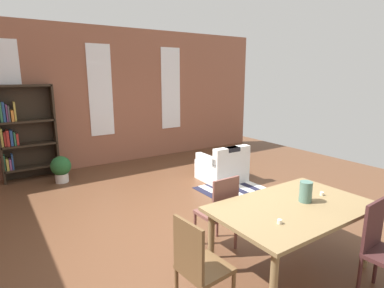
{
  "coord_description": "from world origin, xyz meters",
  "views": [
    {
      "loc": [
        -2.29,
        -3.3,
        2.12
      ],
      "look_at": [
        0.71,
        1.18,
        0.91
      ],
      "focal_mm": 29.26,
      "sensor_mm": 36.0,
      "label": 1
    }
  ],
  "objects_px": {
    "dining_chair_far_left": "(219,210)",
    "potted_plant_by_shelf": "(61,168)",
    "dining_chair_near_right": "(383,248)",
    "bookshelf_tall": "(23,132)",
    "vase_on_table": "(306,192)",
    "armchair_white": "(223,167)",
    "dining_chair_head_left": "(198,265)",
    "dining_table": "(293,213)"
  },
  "relations": [
    {
      "from": "dining_table",
      "to": "bookshelf_tall",
      "type": "height_order",
      "value": "bookshelf_tall"
    },
    {
      "from": "dining_chair_head_left",
      "to": "armchair_white",
      "type": "xyz_separation_m",
      "value": [
        2.52,
        2.74,
        -0.23
      ]
    },
    {
      "from": "dining_chair_far_left",
      "to": "armchair_white",
      "type": "bearing_deg",
      "value": 49.63
    },
    {
      "from": "dining_chair_far_left",
      "to": "dining_chair_near_right",
      "type": "relative_size",
      "value": 1.0
    },
    {
      "from": "bookshelf_tall",
      "to": "dining_chair_near_right",
      "type": "bearing_deg",
      "value": -67.83
    },
    {
      "from": "dining_chair_head_left",
      "to": "vase_on_table",
      "type": "bearing_deg",
      "value": 0.25
    },
    {
      "from": "dining_chair_near_right",
      "to": "armchair_white",
      "type": "xyz_separation_m",
      "value": [
        0.91,
        3.49,
        -0.23
      ]
    },
    {
      "from": "dining_table",
      "to": "armchair_white",
      "type": "height_order",
      "value": "dining_table"
    },
    {
      "from": "dining_chair_near_right",
      "to": "potted_plant_by_shelf",
      "type": "relative_size",
      "value": 1.78
    },
    {
      "from": "dining_table",
      "to": "bookshelf_tall",
      "type": "xyz_separation_m",
      "value": [
        -1.99,
        5.06,
        0.31
      ]
    },
    {
      "from": "vase_on_table",
      "to": "dining_chair_near_right",
      "type": "xyz_separation_m",
      "value": [
        0.19,
        -0.76,
        -0.36
      ]
    },
    {
      "from": "dining_chair_near_right",
      "to": "bookshelf_tall",
      "type": "bearing_deg",
      "value": 112.17
    },
    {
      "from": "dining_chair_head_left",
      "to": "bookshelf_tall",
      "type": "height_order",
      "value": "bookshelf_tall"
    },
    {
      "from": "potted_plant_by_shelf",
      "to": "dining_chair_head_left",
      "type": "bearing_deg",
      "value": -87.07
    },
    {
      "from": "dining_chair_head_left",
      "to": "potted_plant_by_shelf",
      "type": "distance_m",
      "value": 4.47
    },
    {
      "from": "dining_table",
      "to": "dining_chair_head_left",
      "type": "relative_size",
      "value": 1.8
    },
    {
      "from": "dining_chair_near_right",
      "to": "armchair_white",
      "type": "height_order",
      "value": "dining_chair_near_right"
    },
    {
      "from": "dining_chair_far_left",
      "to": "potted_plant_by_shelf",
      "type": "relative_size",
      "value": 1.78
    },
    {
      "from": "dining_table",
      "to": "vase_on_table",
      "type": "relative_size",
      "value": 7.49
    },
    {
      "from": "dining_chair_far_left",
      "to": "bookshelf_tall",
      "type": "height_order",
      "value": "bookshelf_tall"
    },
    {
      "from": "dining_chair_far_left",
      "to": "potted_plant_by_shelf",
      "type": "bearing_deg",
      "value": 106.2
    },
    {
      "from": "dining_chair_near_right",
      "to": "armchair_white",
      "type": "distance_m",
      "value": 3.62
    },
    {
      "from": "vase_on_table",
      "to": "dining_chair_near_right",
      "type": "relative_size",
      "value": 0.24
    },
    {
      "from": "dining_chair_head_left",
      "to": "bookshelf_tall",
      "type": "bearing_deg",
      "value": 98.57
    },
    {
      "from": "dining_chair_head_left",
      "to": "dining_chair_far_left",
      "type": "bearing_deg",
      "value": 42.21
    },
    {
      "from": "dining_table",
      "to": "vase_on_table",
      "type": "bearing_deg",
      "value": 0.0
    },
    {
      "from": "dining_chair_near_right",
      "to": "potted_plant_by_shelf",
      "type": "xyz_separation_m",
      "value": [
        -1.84,
        5.21,
        -0.22
      ]
    },
    {
      "from": "dining_chair_near_right",
      "to": "dining_chair_head_left",
      "type": "distance_m",
      "value": 1.78
    },
    {
      "from": "dining_chair_far_left",
      "to": "armchair_white",
      "type": "xyz_separation_m",
      "value": [
        1.68,
        1.97,
        -0.23
      ]
    },
    {
      "from": "dining_chair_far_left",
      "to": "bookshelf_tall",
      "type": "distance_m",
      "value": 4.61
    },
    {
      "from": "dining_chair_far_left",
      "to": "dining_chair_near_right",
      "type": "xyz_separation_m",
      "value": [
        0.76,
        -1.52,
        0.0
      ]
    },
    {
      "from": "dining_chair_far_left",
      "to": "dining_chair_head_left",
      "type": "height_order",
      "value": "same"
    },
    {
      "from": "bookshelf_tall",
      "to": "potted_plant_by_shelf",
      "type": "distance_m",
      "value": 1.07
    },
    {
      "from": "dining_chair_near_right",
      "to": "bookshelf_tall",
      "type": "distance_m",
      "value": 6.3
    },
    {
      "from": "dining_table",
      "to": "dining_chair_near_right",
      "type": "relative_size",
      "value": 1.8
    },
    {
      "from": "bookshelf_tall",
      "to": "armchair_white",
      "type": "xyz_separation_m",
      "value": [
        3.29,
        -2.32,
        -0.71
      ]
    },
    {
      "from": "dining_chair_far_left",
      "to": "dining_chair_near_right",
      "type": "height_order",
      "value": "same"
    },
    {
      "from": "vase_on_table",
      "to": "armchair_white",
      "type": "xyz_separation_m",
      "value": [
        1.1,
        2.73,
        -0.6
      ]
    },
    {
      "from": "vase_on_table",
      "to": "dining_chair_far_left",
      "type": "relative_size",
      "value": 0.24
    },
    {
      "from": "bookshelf_tall",
      "to": "armchair_white",
      "type": "distance_m",
      "value": 4.09
    },
    {
      "from": "dining_chair_far_left",
      "to": "bookshelf_tall",
      "type": "xyz_separation_m",
      "value": [
        -1.61,
        4.3,
        0.48
      ]
    },
    {
      "from": "dining_chair_head_left",
      "to": "potted_plant_by_shelf",
      "type": "bearing_deg",
      "value": 92.93
    }
  ]
}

